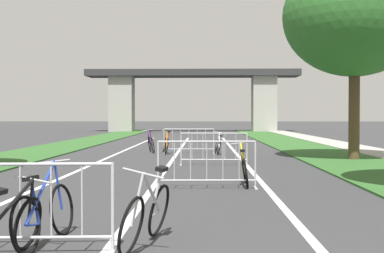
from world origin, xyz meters
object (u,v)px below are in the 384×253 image
(crowd_barrier_fourth, at_px, (189,141))
(bicycle_blue_5, at_px, (45,214))
(bicycle_yellow_2, at_px, (244,169))
(crowd_barrier_nearest, at_px, (20,209))
(bicycle_black_4, at_px, (4,231))
(tree_right_pine_near, at_px, (355,16))
(bicycle_purple_0, at_px, (151,144))
(crowd_barrier_second, at_px, (207,165))
(crowd_barrier_third, at_px, (214,149))
(bicycle_white_3, at_px, (218,146))
(bicycle_silver_6, at_px, (147,214))
(bicycle_orange_7, at_px, (166,145))

(crowd_barrier_fourth, xyz_separation_m, bicycle_blue_5, (-1.32, -15.52, -0.13))
(crowd_barrier_fourth, height_order, bicycle_yellow_2, crowd_barrier_fourth)
(crowd_barrier_nearest, bearing_deg, bicycle_black_4, -92.11)
(crowd_barrier_nearest, bearing_deg, bicycle_yellow_2, 62.48)
(tree_right_pine_near, relative_size, bicycle_purple_0, 4.32)
(crowd_barrier_nearest, distance_m, crowd_barrier_second, 5.73)
(crowd_barrier_third, relative_size, bicycle_white_3, 1.31)
(tree_right_pine_near, height_order, bicycle_white_3, tree_right_pine_near)
(bicycle_purple_0, height_order, bicycle_yellow_2, bicycle_purple_0)
(crowd_barrier_second, relative_size, bicycle_silver_6, 1.30)
(bicycle_orange_7, bearing_deg, bicycle_yellow_2, -84.75)
(crowd_barrier_third, bearing_deg, bicycle_yellow_2, -82.73)
(crowd_barrier_nearest, relative_size, bicycle_purple_0, 1.30)
(bicycle_white_3, distance_m, bicycle_orange_7, 2.19)
(tree_right_pine_near, height_order, crowd_barrier_third, tree_right_pine_near)
(bicycle_purple_0, height_order, bicycle_white_3, bicycle_purple_0)
(crowd_barrier_fourth, height_order, bicycle_white_3, crowd_barrier_fourth)
(tree_right_pine_near, relative_size, crowd_barrier_nearest, 3.32)
(tree_right_pine_near, distance_m, bicycle_white_3, 7.34)
(bicycle_white_3, bearing_deg, crowd_barrier_third, -96.89)
(bicycle_blue_5, bearing_deg, tree_right_pine_near, 66.76)
(crowd_barrier_nearest, xyz_separation_m, bicycle_blue_5, (0.16, 0.39, -0.13))
(crowd_barrier_third, xyz_separation_m, bicycle_blue_5, (-2.28, -10.22, -0.13))
(bicycle_yellow_2, relative_size, bicycle_black_4, 0.95)
(crowd_barrier_second, xyz_separation_m, bicycle_black_4, (-2.20, -5.74, -0.16))
(tree_right_pine_near, bearing_deg, bicycle_orange_7, 156.81)
(crowd_barrier_fourth, height_order, bicycle_blue_5, crowd_barrier_fourth)
(bicycle_silver_6, bearing_deg, tree_right_pine_near, -103.40)
(bicycle_yellow_2, bearing_deg, tree_right_pine_near, 58.24)
(bicycle_white_3, bearing_deg, bicycle_orange_7, 173.19)
(bicycle_white_3, height_order, bicycle_blue_5, bicycle_blue_5)
(bicycle_blue_5, bearing_deg, bicycle_black_4, -94.32)
(tree_right_pine_near, distance_m, bicycle_blue_5, 14.95)
(crowd_barrier_fourth, distance_m, bicycle_blue_5, 15.57)
(tree_right_pine_near, height_order, crowd_barrier_second, tree_right_pine_near)
(bicycle_yellow_2, height_order, bicycle_blue_5, bicycle_blue_5)
(bicycle_black_4, relative_size, bicycle_orange_7, 1.02)
(bicycle_purple_0, bearing_deg, crowd_barrier_nearest, -102.80)
(tree_right_pine_near, distance_m, bicycle_black_4, 15.71)
(crowd_barrier_second, height_order, bicycle_blue_5, crowd_barrier_second)
(crowd_barrier_third, height_order, crowd_barrier_fourth, same)
(bicycle_yellow_2, height_order, bicycle_black_4, bicycle_yellow_2)
(crowd_barrier_nearest, distance_m, bicycle_black_4, 0.47)
(tree_right_pine_near, height_order, bicycle_silver_6, tree_right_pine_near)
(bicycle_silver_6, distance_m, bicycle_orange_7, 15.17)
(crowd_barrier_nearest, xyz_separation_m, bicycle_yellow_2, (3.05, 5.85, -0.15))
(crowd_barrier_fourth, xyz_separation_m, bicycle_purple_0, (-1.67, 0.43, -0.13))
(tree_right_pine_near, bearing_deg, bicycle_silver_6, -116.47)
(crowd_barrier_nearest, height_order, crowd_barrier_second, same)
(bicycle_yellow_2, bearing_deg, bicycle_purple_0, 109.05)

